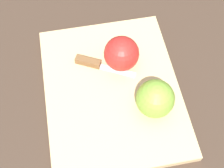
% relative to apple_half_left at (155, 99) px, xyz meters
% --- Properties ---
extents(ground_plane, '(4.00, 4.00, 0.00)m').
position_rel_apple_half_left_xyz_m(ground_plane, '(0.06, 0.08, -0.06)').
color(ground_plane, '#38281E').
extents(cutting_board, '(0.38, 0.30, 0.02)m').
position_rel_apple_half_left_xyz_m(cutting_board, '(0.06, 0.08, -0.05)').
color(cutting_board, tan).
rests_on(cutting_board, ground_plane).
extents(apple_half_left, '(0.08, 0.08, 0.08)m').
position_rel_apple_half_left_xyz_m(apple_half_left, '(0.00, 0.00, 0.00)').
color(apple_half_left, olive).
rests_on(apple_half_left, cutting_board).
extents(apple_half_right, '(0.08, 0.08, 0.08)m').
position_rel_apple_half_left_xyz_m(apple_half_right, '(0.12, 0.05, -0.00)').
color(apple_half_right, red).
rests_on(apple_half_right, cutting_board).
extents(knife, '(0.08, 0.14, 0.02)m').
position_rel_apple_half_left_xyz_m(knife, '(0.13, 0.11, -0.03)').
color(knife, silver).
rests_on(knife, cutting_board).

